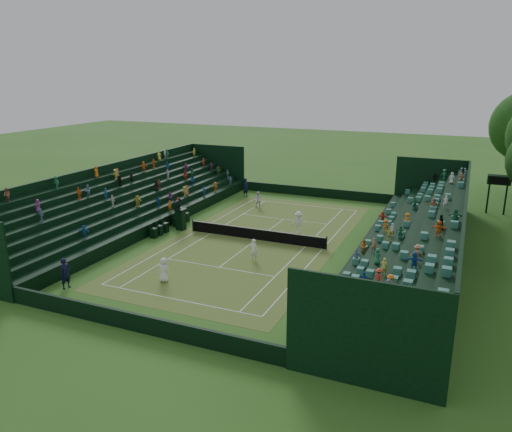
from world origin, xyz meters
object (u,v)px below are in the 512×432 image
object	(u,v)px
umpire_chair	(180,216)
player_near_east	(254,250)
player_far_west	(259,200)
player_near_west	(164,270)
tennis_net	(256,234)
player_far_east	(299,222)

from	to	relation	value
umpire_chair	player_near_east	bearing A→B (deg)	-26.00
player_near_east	player_far_west	xyz separation A→B (m)	(-5.33, 13.40, 0.01)
player_near_west	player_near_east	distance (m)	6.87
umpire_chair	player_near_west	world-z (taller)	umpire_chair
player_near_west	player_far_west	world-z (taller)	player_far_west
tennis_net	umpire_chair	distance (m)	7.04
player_near_west	player_near_east	xyz separation A→B (m)	(3.74, 5.76, -0.00)
player_near_east	player_far_west	size ratio (longest dim) A/B	0.99
tennis_net	player_far_west	bearing A→B (deg)	111.88
player_far_east	player_near_west	bearing A→B (deg)	-116.55
tennis_net	player_far_west	size ratio (longest dim) A/B	7.19
tennis_net	player_far_west	world-z (taller)	player_far_west
player_near_east	player_far_west	distance (m)	14.42
player_near_west	player_near_east	world-z (taller)	player_near_west
umpire_chair	player_far_west	distance (m)	9.77
player_near_west	player_far_west	distance (m)	19.22
player_near_east	player_far_west	bearing A→B (deg)	-64.80
umpire_chair	player_far_east	distance (m)	10.01
tennis_net	player_near_east	bearing A→B (deg)	-68.69
umpire_chair	player_near_west	bearing A→B (deg)	-63.89
umpire_chair	player_far_east	size ratio (longest dim) A/B	1.47
player_near_east	player_far_east	xyz separation A→B (m)	(0.89, 7.29, 0.13)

